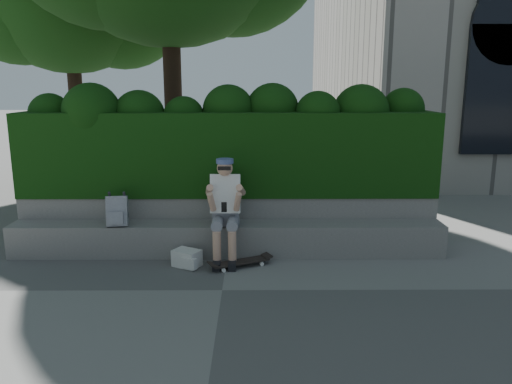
{
  "coord_description": "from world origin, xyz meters",
  "views": [
    {
      "loc": [
        0.36,
        -5.42,
        2.35
      ],
      "look_at": [
        0.4,
        1.0,
        0.95
      ],
      "focal_mm": 35.0,
      "sensor_mm": 36.0,
      "label": 1
    }
  ],
  "objects_px": {
    "backpack_plaid": "(117,211)",
    "backpack_ground": "(187,258)",
    "person": "(225,205)",
    "skateboard": "(240,262)"
  },
  "relations": [
    {
      "from": "backpack_plaid",
      "to": "backpack_ground",
      "type": "height_order",
      "value": "backpack_plaid"
    },
    {
      "from": "person",
      "to": "skateboard",
      "type": "xyz_separation_m",
      "value": [
        0.21,
        -0.32,
        -0.69
      ]
    },
    {
      "from": "person",
      "to": "backpack_plaid",
      "type": "distance_m",
      "value": 1.48
    },
    {
      "from": "person",
      "to": "backpack_plaid",
      "type": "bearing_deg",
      "value": 176.84
    },
    {
      "from": "backpack_plaid",
      "to": "person",
      "type": "bearing_deg",
      "value": -10.74
    },
    {
      "from": "skateboard",
      "to": "backpack_plaid",
      "type": "height_order",
      "value": "backpack_plaid"
    },
    {
      "from": "backpack_plaid",
      "to": "skateboard",
      "type": "bearing_deg",
      "value": -21.04
    },
    {
      "from": "backpack_plaid",
      "to": "backpack_ground",
      "type": "bearing_deg",
      "value": -27.95
    },
    {
      "from": "backpack_ground",
      "to": "person",
      "type": "bearing_deg",
      "value": 59.27
    },
    {
      "from": "person",
      "to": "skateboard",
      "type": "relative_size",
      "value": 1.77
    }
  ]
}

